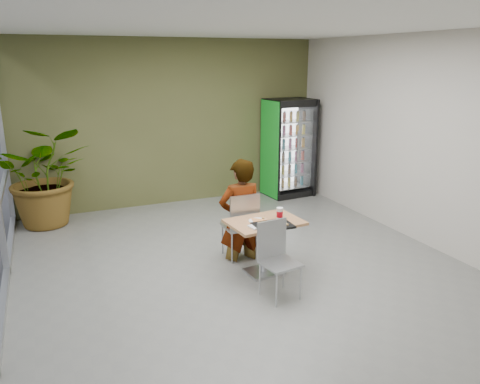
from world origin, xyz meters
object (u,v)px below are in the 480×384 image
object	(u,v)px
chair_near	(276,253)
potted_plant	(46,176)
dining_table	(265,236)
chair_far	(242,221)
seated_woman	(241,220)
beverage_fridge	(289,148)
soda_cup	(280,214)
cafeteria_tray	(273,225)

from	to	relation	value
chair_near	potted_plant	xyz separation A→B (m)	(-2.47, 3.81, 0.33)
dining_table	chair_far	xyz separation A→B (m)	(-0.10, 0.53, 0.05)
seated_woman	beverage_fridge	world-z (taller)	beverage_fridge
dining_table	seated_woman	size ratio (longest dim) A/B	0.57
chair_far	seated_woman	world-z (taller)	seated_woman
seated_woman	soda_cup	xyz separation A→B (m)	(0.31, -0.60, 0.23)
potted_plant	seated_woman	bearing A→B (deg)	-46.58
seated_woman	potted_plant	bearing A→B (deg)	-46.19
chair_near	cafeteria_tray	size ratio (longest dim) A/B	1.93
dining_table	chair_far	bearing A→B (deg)	100.39
chair_far	soda_cup	distance (m)	0.67
chair_far	potted_plant	bearing A→B (deg)	-46.79
chair_near	beverage_fridge	world-z (taller)	beverage_fridge
dining_table	beverage_fridge	world-z (taller)	beverage_fridge
dining_table	chair_far	distance (m)	0.54
beverage_fridge	potted_plant	size ratio (longest dim) A/B	1.15
chair_near	cafeteria_tray	distance (m)	0.43
beverage_fridge	seated_woman	bearing A→B (deg)	-134.73
seated_woman	soda_cup	world-z (taller)	seated_woman
chair_near	soda_cup	world-z (taller)	chair_near
chair_near	beverage_fridge	distance (m)	4.47
chair_far	chair_near	distance (m)	1.11
dining_table	potted_plant	bearing A→B (deg)	128.82
seated_woman	chair_near	bearing A→B (deg)	88.81
dining_table	beverage_fridge	distance (m)	3.91
chair_near	potted_plant	distance (m)	4.55
chair_near	potted_plant	world-z (taller)	potted_plant
chair_near	soda_cup	xyz separation A→B (m)	(0.34, 0.57, 0.28)
seated_woman	beverage_fridge	xyz separation A→B (m)	(2.23, 2.65, 0.42)
chair_far	cafeteria_tray	distance (m)	0.79
chair_far	potted_plant	size ratio (longest dim) A/B	0.57
chair_far	soda_cup	xyz separation A→B (m)	(0.31, -0.54, 0.24)
chair_far	seated_woman	xyz separation A→B (m)	(0.00, 0.06, 0.01)
chair_far	seated_woman	size ratio (longest dim) A/B	0.56
soda_cup	beverage_fridge	distance (m)	3.78
chair_near	seated_woman	xyz separation A→B (m)	(0.03, 1.17, 0.04)
soda_cup	beverage_fridge	xyz separation A→B (m)	(1.92, 3.25, 0.19)
dining_table	soda_cup	distance (m)	0.36
dining_table	seated_woman	distance (m)	0.60
chair_near	cafeteria_tray	world-z (taller)	chair_near
dining_table	soda_cup	size ratio (longest dim) A/B	6.41
potted_plant	chair_far	bearing A→B (deg)	-47.18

